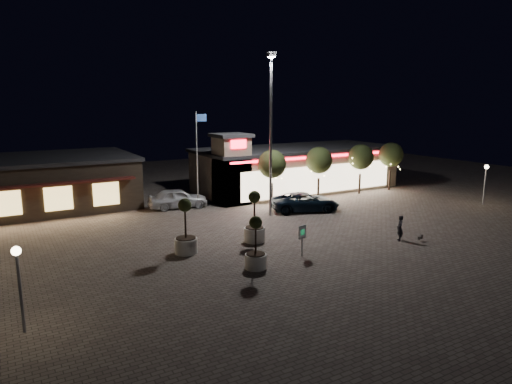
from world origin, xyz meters
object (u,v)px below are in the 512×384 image
planter_mid (256,252)px  valet_sign (302,235)px  pedestrian (400,228)px  planter_left (186,236)px  white_sedan (178,198)px  pickup_truck (305,202)px

planter_mid → valet_sign: (3.33, 0.41, 0.38)m
pedestrian → planter_left: planter_left is taller
white_sedan → valet_sign: bearing=-165.5°
planter_mid → valet_sign: planter_mid is taller
planter_left → planter_mid: planter_left is taller
pickup_truck → planter_left: size_ratio=1.68×
pickup_truck → planter_mid: size_ratio=1.92×
white_sedan → pedestrian: (9.10, -15.82, -0.01)m
pickup_truck → planter_mid: bearing=151.1°
pickup_truck → white_sedan: (-8.62, 6.22, 0.07)m
white_sedan → planter_mid: 15.54m
pickup_truck → valet_sign: 11.07m
white_sedan → pedestrian: size_ratio=2.96×
planter_mid → valet_sign: size_ratio=1.59×
pedestrian → planter_left: (-12.77, 4.56, 0.19)m
pedestrian → planter_mid: (-10.45, 0.34, 0.06)m
planter_left → planter_mid: 4.81m
pickup_truck → valet_sign: (-6.64, -8.84, 0.50)m
white_sedan → pedestrian: white_sedan is taller
pedestrian → planter_mid: size_ratio=0.57×
pickup_truck → valet_sign: size_ratio=3.04×
white_sedan → planter_mid: size_ratio=1.70×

